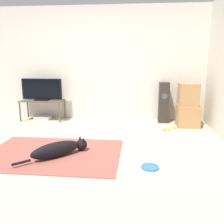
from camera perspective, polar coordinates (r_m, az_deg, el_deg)
ground_plane at (r=4.07m, az=-9.86°, el=-8.28°), size 12.00×12.00×0.00m
wall_back at (r=5.86m, az=-4.69°, el=10.88°), size 8.00×0.06×2.55m
area_rug at (r=3.91m, az=-13.20°, el=-9.22°), size 2.00×1.42×0.01m
dog at (r=3.75m, az=-11.83°, el=-8.24°), size 0.85×0.84×0.23m
frisbee at (r=3.39m, az=8.71°, el=-12.34°), size 0.24×0.24×0.03m
cardboard_box_lower at (r=5.47m, az=16.92°, el=-0.83°), size 0.45×0.44×0.45m
cardboard_box_upper at (r=5.38m, az=17.05°, el=3.86°), size 0.39×0.38×0.46m
floor_speaker at (r=5.64m, az=11.71°, el=2.15°), size 0.22×0.22×0.89m
tv_stand at (r=5.97m, az=-15.60°, el=2.10°), size 0.98×0.46×0.46m
tv at (r=5.93m, az=-15.75°, el=4.93°), size 0.93×0.20×0.49m
tennis_ball_by_boxes at (r=5.05m, az=11.88°, el=-3.87°), size 0.07×0.07×0.07m
tennis_ball_near_speaker at (r=5.26m, az=14.04°, el=-3.32°), size 0.07×0.07×0.07m
tennis_ball_loose_on_carpet at (r=5.05m, az=12.92°, el=-3.92°), size 0.07×0.07×0.07m
game_console at (r=6.08m, az=-15.49°, el=-1.25°), size 0.36×0.27×0.07m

